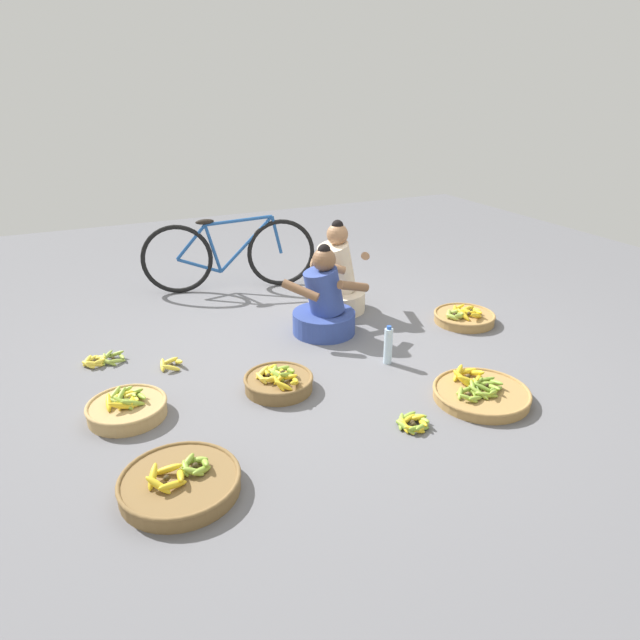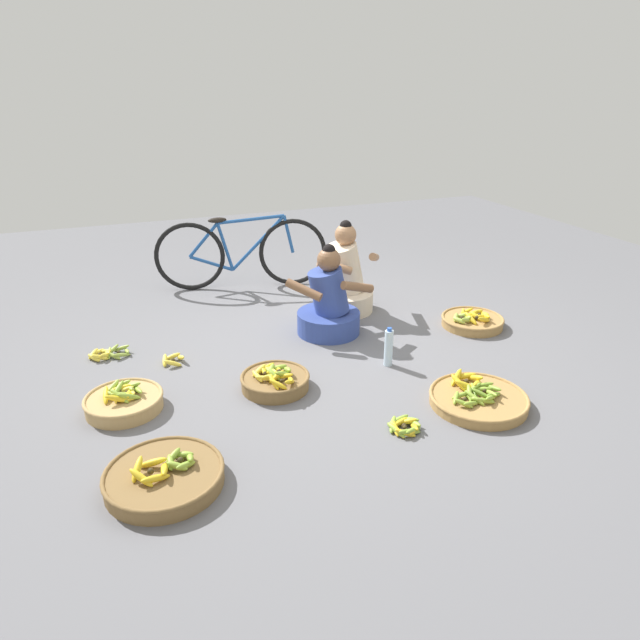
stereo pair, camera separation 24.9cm
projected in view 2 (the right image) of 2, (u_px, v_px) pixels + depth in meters
The scene contains 13 objects.
ground_plane at pixel (311, 352), 4.38m from camera, with size 10.00×10.00×0.00m, color slate.
vendor_woman_front at pixel (329, 306), 4.63m from camera, with size 0.71×0.52×0.76m.
vendor_woman_behind at pixel (345, 282), 5.08m from camera, with size 0.71×0.52×0.83m.
bicycle_leaning at pixel (242, 253), 5.63m from camera, with size 1.67×0.40×0.73m.
banana_basket_back_right at pixel (164, 476), 2.93m from camera, with size 0.62×0.62×0.17m.
banana_basket_mid_right at pixel (124, 401), 3.60m from camera, with size 0.49×0.49×0.17m.
banana_basket_mid_left at pixel (478, 398), 3.66m from camera, with size 0.64×0.64×0.15m.
banana_basket_near_bicycle at pixel (472, 321), 4.83m from camera, with size 0.53×0.53×0.16m.
banana_basket_back_center at pixel (275, 380), 3.85m from camera, with size 0.47×0.47×0.17m.
loose_bananas_front_center at pixel (173, 360), 4.20m from camera, with size 0.18×0.17×0.08m.
loose_bananas_front_right at pixel (107, 353), 4.30m from camera, with size 0.33×0.21×0.08m.
loose_bananas_front_left at pixel (404, 426), 3.39m from camera, with size 0.23×0.23×0.08m.
water_bottle at pixel (389, 348), 4.13m from camera, with size 0.06×0.06×0.30m.
Camera 2 is at (-1.36, -3.70, 1.94)m, focal length 31.77 mm.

